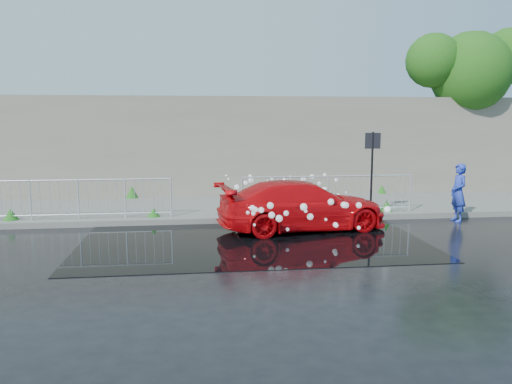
# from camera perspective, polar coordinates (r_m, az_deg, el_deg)

# --- Properties ---
(ground) EXTENTS (90.00, 90.00, 0.00)m
(ground) POSITION_cam_1_polar(r_m,az_deg,el_deg) (10.99, -2.47, -6.76)
(ground) COLOR black
(ground) RESTS_ON ground
(pavement) EXTENTS (30.00, 4.00, 0.15)m
(pavement) POSITION_cam_1_polar(r_m,az_deg,el_deg) (15.84, -3.94, -1.80)
(pavement) COLOR #605F5B
(pavement) RESTS_ON ground
(curb) EXTENTS (30.00, 0.25, 0.16)m
(curb) POSITION_cam_1_polar(r_m,az_deg,el_deg) (13.88, -3.48, -3.23)
(curb) COLOR #605F5B
(curb) RESTS_ON ground
(retaining_wall) EXTENTS (30.00, 0.60, 3.50)m
(retaining_wall) POSITION_cam_1_polar(r_m,az_deg,el_deg) (17.82, -4.39, 5.23)
(retaining_wall) COLOR #6D685C
(retaining_wall) RESTS_ON pavement
(puddle) EXTENTS (8.00, 5.00, 0.01)m
(puddle) POSITION_cam_1_polar(r_m,az_deg,el_deg) (12.00, -0.47, -5.43)
(puddle) COLOR black
(puddle) RESTS_ON ground
(sign_post) EXTENTS (0.45, 0.06, 2.50)m
(sign_post) POSITION_cam_1_polar(r_m,az_deg,el_deg) (14.62, 13.14, 3.66)
(sign_post) COLOR black
(sign_post) RESTS_ON ground
(tree) EXTENTS (5.05, 3.00, 6.25)m
(tree) POSITION_cam_1_polar(r_m,az_deg,el_deg) (20.86, 23.46, 12.91)
(tree) COLOR #332114
(tree) RESTS_ON ground
(railing_left) EXTENTS (5.05, 0.05, 1.10)m
(railing_left) POSITION_cam_1_polar(r_m,az_deg,el_deg) (14.44, -19.65, -0.61)
(railing_left) COLOR silver
(railing_left) RESTS_ON pavement
(railing_right) EXTENTS (5.05, 0.05, 1.10)m
(railing_right) POSITION_cam_1_polar(r_m,az_deg,el_deg) (14.60, 8.24, -0.12)
(railing_right) COLOR silver
(railing_right) RESTS_ON pavement
(weeds) EXTENTS (12.17, 3.93, 0.41)m
(weeds) POSITION_cam_1_polar(r_m,az_deg,el_deg) (15.38, -4.47, -1.18)
(weeds) COLOR #1C4C14
(weeds) RESTS_ON pavement
(water_spray) EXTENTS (3.63, 5.72, 1.01)m
(water_spray) POSITION_cam_1_polar(r_m,az_deg,el_deg) (13.58, 4.97, -0.78)
(water_spray) COLOR white
(water_spray) RESTS_ON ground
(red_car) EXTENTS (4.61, 2.39, 1.28)m
(red_car) POSITION_cam_1_polar(r_m,az_deg,el_deg) (13.02, 5.29, -1.52)
(red_car) COLOR red
(red_car) RESTS_ON ground
(person) EXTENTS (0.40, 0.60, 1.63)m
(person) POSITION_cam_1_polar(r_m,az_deg,el_deg) (15.08, 22.13, -0.07)
(person) COLOR #2338B1
(person) RESTS_ON ground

